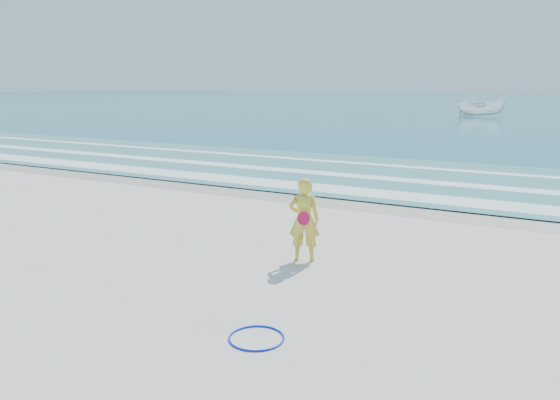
% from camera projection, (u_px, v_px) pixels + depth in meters
% --- Properties ---
extents(ground, '(400.00, 400.00, 0.00)m').
position_uv_depth(ground, '(136.00, 296.00, 9.33)').
color(ground, silver).
rests_on(ground, ground).
extents(wet_sand, '(400.00, 2.40, 0.00)m').
position_uv_depth(wet_sand, '(338.00, 200.00, 17.06)').
color(wet_sand, '#B2A893').
rests_on(wet_sand, ground).
extents(ocean, '(400.00, 190.00, 0.04)m').
position_uv_depth(ocean, '(541.00, 103.00, 99.52)').
color(ocean, '#19727F').
rests_on(ocean, ground).
extents(shallow, '(400.00, 10.00, 0.01)m').
position_uv_depth(shallow, '(388.00, 175.00, 21.34)').
color(shallow, '#59B7AD').
rests_on(shallow, ocean).
extents(foam_near, '(400.00, 1.40, 0.01)m').
position_uv_depth(foam_near, '(353.00, 191.00, 18.16)').
color(foam_near, white).
rests_on(foam_near, shallow).
extents(foam_mid, '(400.00, 0.90, 0.01)m').
position_uv_depth(foam_mid, '(381.00, 178.00, 20.65)').
color(foam_mid, white).
rests_on(foam_mid, shallow).
extents(foam_far, '(400.00, 0.60, 0.01)m').
position_uv_depth(foam_far, '(405.00, 167.00, 23.49)').
color(foam_far, white).
rests_on(foam_far, shallow).
extents(hoop, '(0.98, 0.98, 0.03)m').
position_uv_depth(hoop, '(256.00, 338.00, 7.77)').
color(hoop, '#0B1DD1').
rests_on(hoop, ground).
extents(boat, '(5.31, 2.72, 1.96)m').
position_uv_depth(boat, '(481.00, 107.00, 58.87)').
color(boat, white).
rests_on(boat, ocean).
extents(woman, '(0.74, 0.63, 1.72)m').
position_uv_depth(woman, '(304.00, 220.00, 11.05)').
color(woman, yellow).
rests_on(woman, ground).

